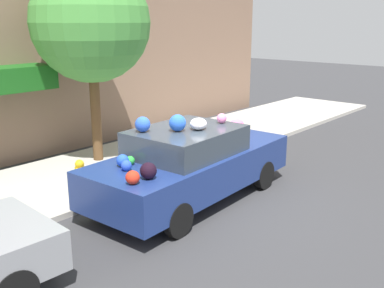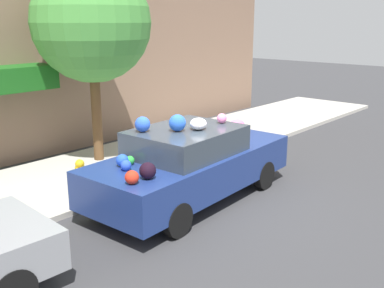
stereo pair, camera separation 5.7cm
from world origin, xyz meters
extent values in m
plane|color=#38383A|center=(0.00, 0.00, 0.00)|extent=(60.00, 60.00, 0.00)
cube|color=#B2ADA3|center=(0.00, 2.70, 0.06)|extent=(24.00, 3.20, 0.11)
cube|color=#846651|center=(0.00, 4.95, 3.18)|extent=(18.00, 0.30, 6.36)
cylinder|color=brown|center=(0.18, 3.29, 1.28)|extent=(0.24, 0.24, 2.33)
sphere|color=#47933D|center=(0.18, 3.29, 3.41)|extent=(2.76, 2.76, 2.76)
cylinder|color=gold|center=(-1.45, 1.70, 0.39)|extent=(0.20, 0.20, 0.55)
sphere|color=gold|center=(-1.45, 1.70, 0.72)|extent=(0.18, 0.18, 0.18)
cube|color=navy|center=(0.00, 0.01, 0.65)|extent=(4.64, 2.04, 0.70)
cube|color=#333D47|center=(-0.18, 0.00, 1.24)|extent=(2.13, 1.69, 0.49)
cylinder|color=black|center=(1.36, 0.91, 0.30)|extent=(0.61, 0.21, 0.60)
cylinder|color=black|center=(1.45, -0.73, 0.30)|extent=(0.61, 0.21, 0.60)
cylinder|color=black|center=(-1.45, 0.76, 0.30)|extent=(0.61, 0.21, 0.60)
cylinder|color=black|center=(-1.36, -0.89, 0.30)|extent=(0.61, 0.21, 0.60)
sphere|color=blue|center=(-1.51, 0.29, 1.11)|extent=(0.30, 0.30, 0.22)
ellipsoid|color=white|center=(1.19, 0.25, 1.14)|extent=(0.35, 0.37, 0.28)
sphere|color=blue|center=(-0.90, 0.42, 1.63)|extent=(0.37, 0.37, 0.28)
sphere|color=blue|center=(-1.61, 0.07, 1.09)|extent=(0.19, 0.19, 0.18)
sphere|color=pink|center=(0.63, -0.21, 1.59)|extent=(0.24, 0.24, 0.20)
ellipsoid|color=white|center=(-0.08, -0.22, 1.60)|extent=(0.49, 0.47, 0.22)
sphere|color=black|center=(-1.65, -0.51, 1.14)|extent=(0.29, 0.29, 0.27)
sphere|color=purple|center=(0.94, -0.37, 1.08)|extent=(0.24, 0.24, 0.17)
ellipsoid|color=pink|center=(1.97, 0.38, 1.13)|extent=(0.43, 0.40, 0.26)
sphere|color=blue|center=(-0.44, -0.02, 1.64)|extent=(0.44, 0.44, 0.31)
sphere|color=green|center=(-1.36, 0.27, 1.08)|extent=(0.21, 0.21, 0.16)
ellipsoid|color=red|center=(-1.97, -0.50, 1.11)|extent=(0.29, 0.29, 0.22)
camera|label=1|loc=(-6.29, -5.54, 3.46)|focal=42.00mm
camera|label=2|loc=(-6.25, -5.58, 3.46)|focal=42.00mm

